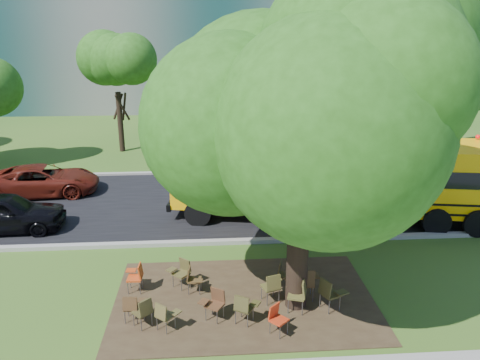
{
  "coord_description": "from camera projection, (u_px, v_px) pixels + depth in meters",
  "views": [
    {
      "loc": [
        0.1,
        -11.54,
        7.07
      ],
      "look_at": [
        1.17,
        3.57,
        2.1
      ],
      "focal_mm": 35.0,
      "sensor_mm": 36.0,
      "label": 1
    }
  ],
  "objects": [
    {
      "name": "ground",
      "position": [
        207.0,
        291.0,
        13.13
      ],
      "size": [
        160.0,
        160.0,
        0.0
      ],
      "primitive_type": "plane",
      "color": "#30591C",
      "rests_on": "ground"
    },
    {
      "name": "chair_12",
      "position": [
        284.0,
        273.0,
        13.08
      ],
      "size": [
        0.51,
        0.65,
        0.83
      ],
      "rotation": [
        0.0,
        0.0,
        4.4
      ],
      "color": "brown",
      "rests_on": "ground"
    },
    {
      "name": "bg_tree_3",
      "position": [
        352.0,
        66.0,
        25.37
      ],
      "size": [
        5.6,
        5.6,
        7.84
      ],
      "color": "black",
      "rests_on": "ground"
    },
    {
      "name": "chair_0",
      "position": [
        132.0,
        305.0,
        11.61
      ],
      "size": [
        0.55,
        0.46,
        0.78
      ],
      "rotation": [
        0.0,
        0.0,
        -0.12
      ],
      "color": "#4A311A",
      "rests_on": "ground"
    },
    {
      "name": "black_car",
      "position": [
        4.0,
        213.0,
        16.8
      ],
      "size": [
        4.25,
        1.85,
        1.43
      ],
      "primitive_type": "imported",
      "rotation": [
        0.0,
        0.0,
        1.61
      ],
      "color": "black",
      "rests_on": "ground"
    },
    {
      "name": "main_tree",
      "position": [
        304.0,
        106.0,
        10.8
      ],
      "size": [
        7.2,
        7.2,
        8.94
      ],
      "color": "black",
      "rests_on": "ground"
    },
    {
      "name": "chair_4",
      "position": [
        245.0,
        306.0,
        11.51
      ],
      "size": [
        0.71,
        0.56,
        0.85
      ],
      "rotation": [
        0.0,
        0.0,
        -0.52
      ],
      "color": "#413C1C",
      "rests_on": "ground"
    },
    {
      "name": "chair_7",
      "position": [
        330.0,
        292.0,
        12.04
      ],
      "size": [
        0.75,
        0.63,
        0.93
      ],
      "rotation": [
        0.0,
        0.0,
        -1.11
      ],
      "color": "#413C1C",
      "rests_on": "ground"
    },
    {
      "name": "bg_car_red",
      "position": [
        42.0,
        180.0,
        20.5
      ],
      "size": [
        4.99,
        2.71,
        1.33
      ],
      "primitive_type": "imported",
      "rotation": [
        0.0,
        0.0,
        1.68
      ],
      "color": "#52170E",
      "rests_on": "ground"
    },
    {
      "name": "dirt_patch",
      "position": [
        244.0,
        299.0,
        12.72
      ],
      "size": [
        7.0,
        4.5,
        0.03
      ],
      "primitive_type": "cube",
      "color": "#382819",
      "rests_on": "ground"
    },
    {
      "name": "chair_13",
      "position": [
        307.0,
        281.0,
        12.53
      ],
      "size": [
        0.65,
        0.56,
        0.96
      ],
      "rotation": [
        0.0,
        0.0,
        -0.06
      ],
      "color": "#4A331A",
      "rests_on": "ground"
    },
    {
      "name": "bg_tree_2",
      "position": [
        117.0,
        79.0,
        26.65
      ],
      "size": [
        4.8,
        4.8,
        6.62
      ],
      "color": "black",
      "rests_on": "ground"
    },
    {
      "name": "chair_2",
      "position": [
        144.0,
        310.0,
        11.42
      ],
      "size": [
        0.55,
        0.69,
        0.81
      ],
      "rotation": [
        0.0,
        0.0,
        0.75
      ],
      "color": "#453D1E",
      "rests_on": "ground"
    },
    {
      "name": "chair_10",
      "position": [
        193.0,
        278.0,
        12.89
      ],
      "size": [
        0.46,
        0.55,
        0.78
      ],
      "rotation": [
        0.0,
        0.0,
        -1.68
      ],
      "color": "#4F391C",
      "rests_on": "ground"
    },
    {
      "name": "kerb_near",
      "position": [
        207.0,
        242.0,
        15.95
      ],
      "size": [
        80.0,
        0.25,
        0.14
      ],
      "primitive_type": "cube",
      "color": "gray",
      "rests_on": "ground"
    },
    {
      "name": "chair_6",
      "position": [
        299.0,
        292.0,
        12.04
      ],
      "size": [
        0.57,
        0.72,
        0.93
      ],
      "rotation": [
        0.0,
        0.0,
        1.26
      ],
      "color": "brown",
      "rests_on": "ground"
    },
    {
      "name": "chair_8",
      "position": [
        136.0,
        275.0,
        12.96
      ],
      "size": [
        0.5,
        0.57,
        0.85
      ],
      "rotation": [
        0.0,
        0.0,
        1.52
      ],
      "color": "#BB4114",
      "rests_on": "ground"
    },
    {
      "name": "kerb_far",
      "position": [
        206.0,
        172.0,
        23.63
      ],
      "size": [
        80.0,
        0.25,
        0.14
      ],
      "primitive_type": "cube",
      "color": "gray",
      "rests_on": "ground"
    },
    {
      "name": "chair_1",
      "position": [
        165.0,
        314.0,
        11.26
      ],
      "size": [
        0.67,
        0.53,
        0.79
      ],
      "rotation": [
        0.0,
        0.0,
        -0.68
      ],
      "color": "brown",
      "rests_on": "ground"
    },
    {
      "name": "school_bus",
      "position": [
        348.0,
        176.0,
        17.62
      ],
      "size": [
        12.47,
        4.56,
        2.99
      ],
      "rotation": [
        0.0,
        0.0,
        -0.17
      ],
      "color": "#FFB208",
      "rests_on": "ground"
    },
    {
      "name": "chair_11",
      "position": [
        272.0,
        285.0,
        12.41
      ],
      "size": [
        0.61,
        0.67,
        0.89
      ],
      "rotation": [
        0.0,
        0.0,
        0.33
      ],
      "color": "brown",
      "rests_on": "ground"
    },
    {
      "name": "chair_5",
      "position": [
        277.0,
        317.0,
        11.15
      ],
      "size": [
        0.52,
        0.66,
        0.77
      ],
      "rotation": [
        0.0,
        0.0,
        3.9
      ],
      "color": "red",
      "rests_on": "ground"
    },
    {
      "name": "asphalt_road",
      "position": [
        207.0,
        202.0,
        19.76
      ],
      "size": [
        80.0,
        8.0,
        0.04
      ],
      "primitive_type": "cube",
      "color": "black",
      "rests_on": "ground"
    },
    {
      "name": "chair_3",
      "position": [
        215.0,
        301.0,
        11.73
      ],
      "size": [
        0.7,
        0.56,
        0.84
      ],
      "rotation": [
        0.0,
        0.0,
        2.59
      ],
      "color": "#51311D",
      "rests_on": "ground"
    },
    {
      "name": "chair_9",
      "position": [
        182.0,
        270.0,
        13.21
      ],
      "size": [
        0.73,
        0.58,
        0.85
      ],
      "rotation": [
        0.0,
        0.0,
        2.43
      ],
      "color": "#4D4621",
      "rests_on": "ground"
    }
  ]
}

